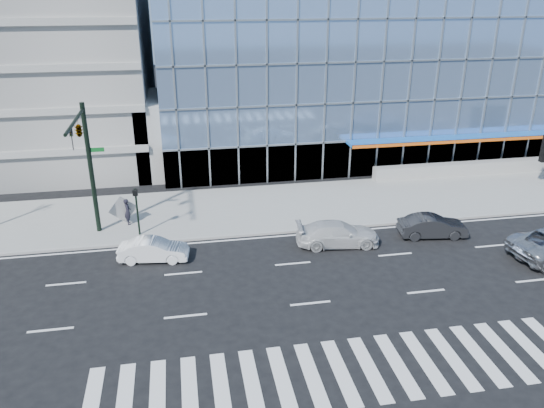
{
  "coord_description": "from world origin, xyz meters",
  "views": [
    {
      "loc": [
        -5.73,
        -25.17,
        14.38
      ],
      "look_at": [
        -0.63,
        3.0,
        2.4
      ],
      "focal_mm": 35.0,
      "sensor_mm": 36.0,
      "label": 1
    }
  ],
  "objects_px": {
    "white_suv": "(338,234)",
    "traffic_signal": "(83,143)",
    "tilted_panel": "(123,209)",
    "pedestrian": "(128,211)",
    "white_sedan": "(153,250)",
    "ped_signal_post": "(137,205)",
    "dark_sedan": "(433,226)"
  },
  "relations": [
    {
      "from": "white_suv",
      "to": "traffic_signal",
      "type": "bearing_deg",
      "value": 84.34
    },
    {
      "from": "white_suv",
      "to": "tilted_panel",
      "type": "height_order",
      "value": "tilted_panel"
    },
    {
      "from": "pedestrian",
      "to": "white_sedan",
      "type": "bearing_deg",
      "value": -174.38
    },
    {
      "from": "traffic_signal",
      "to": "pedestrian",
      "type": "bearing_deg",
      "value": 50.81
    },
    {
      "from": "white_suv",
      "to": "pedestrian",
      "type": "bearing_deg",
      "value": 73.81
    },
    {
      "from": "ped_signal_post",
      "to": "dark_sedan",
      "type": "xyz_separation_m",
      "value": [
        17.6,
        -3.12,
        -1.46
      ]
    },
    {
      "from": "traffic_signal",
      "to": "tilted_panel",
      "type": "distance_m",
      "value": 5.82
    },
    {
      "from": "ped_signal_post",
      "to": "dark_sedan",
      "type": "height_order",
      "value": "ped_signal_post"
    },
    {
      "from": "dark_sedan",
      "to": "pedestrian",
      "type": "xyz_separation_m",
      "value": [
        -18.36,
        4.88,
        0.32
      ]
    },
    {
      "from": "ped_signal_post",
      "to": "pedestrian",
      "type": "bearing_deg",
      "value": 113.23
    },
    {
      "from": "white_suv",
      "to": "pedestrian",
      "type": "height_order",
      "value": "pedestrian"
    },
    {
      "from": "traffic_signal",
      "to": "tilted_panel",
      "type": "bearing_deg",
      "value": 59.0
    },
    {
      "from": "white_suv",
      "to": "dark_sedan",
      "type": "height_order",
      "value": "white_suv"
    },
    {
      "from": "pedestrian",
      "to": "tilted_panel",
      "type": "relative_size",
      "value": 1.31
    },
    {
      "from": "ped_signal_post",
      "to": "white_sedan",
      "type": "relative_size",
      "value": 0.78
    },
    {
      "from": "white_suv",
      "to": "ped_signal_post",
      "type": "bearing_deg",
      "value": 80.3
    },
    {
      "from": "ped_signal_post",
      "to": "pedestrian",
      "type": "relative_size",
      "value": 1.76
    },
    {
      "from": "white_suv",
      "to": "white_sedan",
      "type": "distance_m",
      "value": 10.66
    },
    {
      "from": "traffic_signal",
      "to": "dark_sedan",
      "type": "bearing_deg",
      "value": -7.78
    },
    {
      "from": "pedestrian",
      "to": "ped_signal_post",
      "type": "bearing_deg",
      "value": -170.21
    },
    {
      "from": "white_sedan",
      "to": "pedestrian",
      "type": "height_order",
      "value": "pedestrian"
    },
    {
      "from": "dark_sedan",
      "to": "tilted_panel",
      "type": "relative_size",
      "value": 3.18
    },
    {
      "from": "white_suv",
      "to": "white_sedan",
      "type": "xyz_separation_m",
      "value": [
        -10.66,
        0.0,
        -0.08
      ]
    },
    {
      "from": "pedestrian",
      "to": "tilted_panel",
      "type": "distance_m",
      "value": 0.4
    },
    {
      "from": "traffic_signal",
      "to": "ped_signal_post",
      "type": "bearing_deg",
      "value": 8.52
    },
    {
      "from": "tilted_panel",
      "to": "pedestrian",
      "type": "bearing_deg",
      "value": -48.78
    },
    {
      "from": "ped_signal_post",
      "to": "white_suv",
      "type": "relative_size",
      "value": 0.61
    },
    {
      "from": "white_suv",
      "to": "tilted_panel",
      "type": "bearing_deg",
      "value": 73.24
    },
    {
      "from": "traffic_signal",
      "to": "tilted_panel",
      "type": "relative_size",
      "value": 6.15
    },
    {
      "from": "white_suv",
      "to": "pedestrian",
      "type": "relative_size",
      "value": 2.88
    },
    {
      "from": "traffic_signal",
      "to": "white_sedan",
      "type": "bearing_deg",
      "value": -38.87
    },
    {
      "from": "dark_sedan",
      "to": "pedestrian",
      "type": "bearing_deg",
      "value": 82.3
    }
  ]
}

